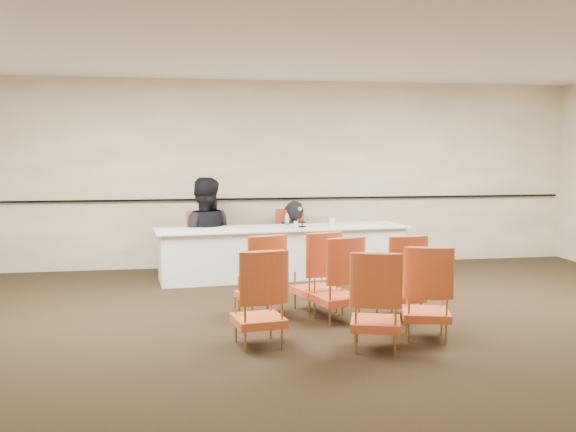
% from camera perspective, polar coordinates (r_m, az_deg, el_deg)
% --- Properties ---
extents(floor, '(10.00, 10.00, 0.00)m').
position_cam_1_polar(floor, '(6.79, 4.59, -10.21)').
color(floor, black).
rests_on(floor, ground).
extents(ceiling, '(10.00, 10.00, 0.00)m').
position_cam_1_polar(ceiling, '(6.62, 4.81, 15.61)').
color(ceiling, white).
rests_on(ceiling, ground).
extents(wall_back, '(10.00, 0.04, 3.00)m').
position_cam_1_polar(wall_back, '(10.45, -0.76, 3.77)').
color(wall_back, '#C0AD97').
rests_on(wall_back, ground).
extents(wall_rail, '(9.80, 0.04, 0.03)m').
position_cam_1_polar(wall_rail, '(10.44, -0.72, 1.56)').
color(wall_rail, black).
rests_on(wall_rail, wall_back).
extents(panel_table, '(3.79, 1.20, 0.75)m').
position_cam_1_polar(panel_table, '(9.53, -0.43, -3.24)').
color(panel_table, white).
rests_on(panel_table, ground).
extents(panelist_main, '(0.59, 0.40, 1.60)m').
position_cam_1_polar(panelist_main, '(10.15, 0.44, -3.16)').
color(panelist_main, black).
rests_on(panelist_main, ground).
extents(panelist_main_chair, '(0.54, 0.54, 0.95)m').
position_cam_1_polar(panelist_main_chair, '(10.12, 0.44, -2.13)').
color(panelist_main_chair, '#BA5221').
rests_on(panelist_main_chair, ground).
extents(panelist_second, '(1.01, 0.83, 1.94)m').
position_cam_1_polar(panelist_second, '(9.84, -7.49, -2.23)').
color(panelist_second, black).
rests_on(panelist_second, ground).
extents(panelist_second_chair, '(0.54, 0.54, 0.95)m').
position_cam_1_polar(panelist_second_chair, '(9.84, -7.48, -2.40)').
color(panelist_second_chair, '#BA5221').
rests_on(panelist_second_chair, ground).
extents(papers, '(0.34, 0.28, 0.00)m').
position_cam_1_polar(papers, '(9.53, 1.87, -0.97)').
color(papers, white).
rests_on(papers, panel_table).
extents(microphone, '(0.11, 0.21, 0.29)m').
position_cam_1_polar(microphone, '(9.46, 1.26, -0.13)').
color(microphone, black).
rests_on(microphone, panel_table).
extents(water_bottle, '(0.09, 0.09, 0.21)m').
position_cam_1_polar(water_bottle, '(9.46, -0.10, -0.38)').
color(water_bottle, '#187B86').
rests_on(water_bottle, panel_table).
extents(drinking_glass, '(0.07, 0.07, 0.10)m').
position_cam_1_polar(drinking_glass, '(9.43, 0.70, -0.74)').
color(drinking_glass, silver).
rests_on(drinking_glass, panel_table).
extents(coffee_cup, '(0.11, 0.11, 0.13)m').
position_cam_1_polar(coffee_cup, '(9.61, 3.92, -0.56)').
color(coffee_cup, white).
rests_on(coffee_cup, panel_table).
extents(aud_chair_front_left, '(0.63, 0.63, 0.95)m').
position_cam_1_polar(aud_chair_front_left, '(7.24, -2.50, -5.31)').
color(aud_chair_front_left, '#BA5221').
rests_on(aud_chair_front_left, ground).
extents(aud_chair_front_mid, '(0.61, 0.61, 0.95)m').
position_cam_1_polar(aud_chair_front_mid, '(7.10, 4.35, -5.55)').
color(aud_chair_front_mid, '#BA5221').
rests_on(aud_chair_front_mid, ground).
extents(aud_chair_front_right, '(0.57, 0.57, 0.95)m').
position_cam_1_polar(aud_chair_front_right, '(7.33, 9.86, -5.26)').
color(aud_chair_front_right, '#BA5221').
rests_on(aud_chair_front_right, ground).
extents(aud_chair_back_left, '(0.57, 0.57, 0.95)m').
position_cam_1_polar(aud_chair_back_left, '(6.20, -2.65, -7.21)').
color(aud_chair_back_left, '#BA5221').
rests_on(aud_chair_back_left, ground).
extents(aud_chair_back_mid, '(0.63, 0.63, 0.95)m').
position_cam_1_polar(aud_chair_back_mid, '(6.14, 7.83, -7.38)').
color(aud_chair_back_mid, '#BA5221').
rests_on(aud_chair_back_mid, ground).
extents(aud_chair_back_right, '(0.62, 0.62, 0.95)m').
position_cam_1_polar(aud_chair_back_right, '(6.57, 12.19, -6.59)').
color(aud_chair_back_right, '#BA5221').
rests_on(aud_chair_back_right, ground).
extents(aud_chair_extra, '(0.62, 0.62, 0.95)m').
position_cam_1_polar(aud_chair_extra, '(7.50, 2.49, -4.92)').
color(aud_chair_extra, '#BA5221').
rests_on(aud_chair_extra, ground).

